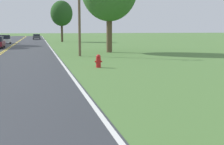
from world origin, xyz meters
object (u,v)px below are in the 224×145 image
Objects in this scene: tree_mid_treeline at (62,13)px; car_dark_grey_sedan_mid_far at (37,37)px; car_white_hatchback_mid_near at (5,39)px; fire_hydrant at (98,61)px.

tree_mid_treeline is 18.31m from car_dark_grey_sedan_mid_far.
car_dark_grey_sedan_mid_far is at bearing -15.68° from car_white_hatchback_mid_near.
tree_mid_treeline is 2.28× the size of car_white_hatchback_mid_near.
fire_hydrant is at bearing 3.91° from car_dark_grey_sedan_mid_far.
car_dark_grey_sedan_mid_far is at bearing 93.80° from fire_hydrant.
tree_mid_treeline is 1.71× the size of car_dark_grey_sedan_mid_far.
car_white_hatchback_mid_near is (-9.47, 37.98, 0.37)m from fire_hydrant.
car_white_hatchback_mid_near is at bearing -150.23° from tree_mid_treeline.
tree_mid_treeline is at bearing -62.55° from car_white_hatchback_mid_near.
fire_hydrant is 44.30m from tree_mid_treeline.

